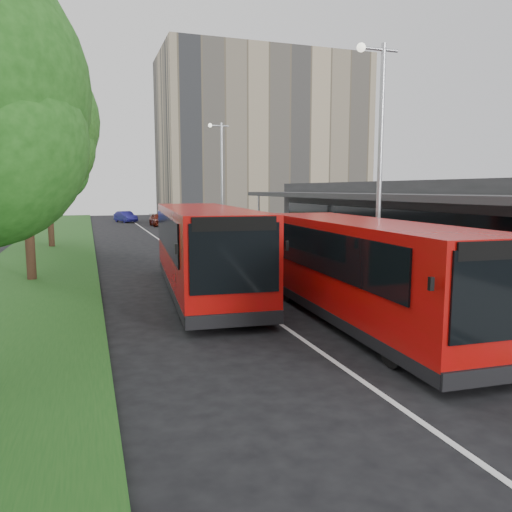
{
  "coord_description": "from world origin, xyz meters",
  "views": [
    {
      "loc": [
        -4.81,
        -12.19,
        3.62
      ],
      "look_at": [
        0.23,
        2.74,
        1.5
      ],
      "focal_mm": 35.0,
      "sensor_mm": 36.0,
      "label": 1
    }
  ],
  "objects_px": {
    "lamp_post_far": "(221,173)",
    "lamp_post_near": "(378,155)",
    "bus_second": "(204,250)",
    "bollard": "(258,236)",
    "bus_main": "(365,272)",
    "litter_bin": "(323,252)",
    "car_far": "(126,217)",
    "car_near": "(159,219)",
    "tree_mid": "(23,130)",
    "tree_far": "(47,162)"
  },
  "relations": [
    {
      "from": "lamp_post_near",
      "to": "lamp_post_far",
      "type": "height_order",
      "value": "same"
    },
    {
      "from": "bus_second",
      "to": "bollard",
      "type": "distance_m",
      "value": 14.72
    },
    {
      "from": "car_far",
      "to": "bus_second",
      "type": "bearing_deg",
      "value": -110.13
    },
    {
      "from": "litter_bin",
      "to": "bus_second",
      "type": "bearing_deg",
      "value": -147.01
    },
    {
      "from": "bus_main",
      "to": "bollard",
      "type": "bearing_deg",
      "value": 82.45
    },
    {
      "from": "bollard",
      "to": "car_far",
      "type": "xyz_separation_m",
      "value": [
        -6.32,
        26.6,
        -0.06
      ]
    },
    {
      "from": "lamp_post_far",
      "to": "bus_main",
      "type": "height_order",
      "value": "lamp_post_far"
    },
    {
      "from": "tree_far",
      "to": "litter_bin",
      "type": "height_order",
      "value": "tree_far"
    },
    {
      "from": "car_far",
      "to": "car_near",
      "type": "bearing_deg",
      "value": -88.42
    },
    {
      "from": "bus_second",
      "to": "litter_bin",
      "type": "distance_m",
      "value": 8.07
    },
    {
      "from": "car_near",
      "to": "bollard",
      "type": "bearing_deg",
      "value": -82.4
    },
    {
      "from": "tree_mid",
      "to": "litter_bin",
      "type": "bearing_deg",
      "value": -0.38
    },
    {
      "from": "lamp_post_far",
      "to": "litter_bin",
      "type": "relative_size",
      "value": 7.93
    },
    {
      "from": "tree_mid",
      "to": "tree_far",
      "type": "relative_size",
      "value": 1.11
    },
    {
      "from": "bus_main",
      "to": "bollard",
      "type": "xyz_separation_m",
      "value": [
        3.32,
        18.5,
        -0.76
      ]
    },
    {
      "from": "car_far",
      "to": "litter_bin",
      "type": "bearing_deg",
      "value": -99.39
    },
    {
      "from": "bus_second",
      "to": "bus_main",
      "type": "bearing_deg",
      "value": -54.67
    },
    {
      "from": "tree_far",
      "to": "car_far",
      "type": "xyz_separation_m",
      "value": [
        6.14,
        23.34,
        -4.65
      ]
    },
    {
      "from": "tree_mid",
      "to": "lamp_post_far",
      "type": "distance_m",
      "value": 17.11
    },
    {
      "from": "tree_far",
      "to": "bus_main",
      "type": "xyz_separation_m",
      "value": [
        9.14,
        -21.76,
        -3.82
      ]
    },
    {
      "from": "lamp_post_far",
      "to": "car_near",
      "type": "relative_size",
      "value": 2.12
    },
    {
      "from": "lamp_post_near",
      "to": "lamp_post_far",
      "type": "relative_size",
      "value": 1.0
    },
    {
      "from": "lamp_post_far",
      "to": "lamp_post_near",
      "type": "bearing_deg",
      "value": -90.0
    },
    {
      "from": "bus_main",
      "to": "tree_mid",
      "type": "bearing_deg",
      "value": 135.73
    },
    {
      "from": "car_near",
      "to": "car_far",
      "type": "relative_size",
      "value": 1.03
    },
    {
      "from": "lamp_post_near",
      "to": "litter_bin",
      "type": "relative_size",
      "value": 7.93
    },
    {
      "from": "lamp_post_far",
      "to": "bollard",
      "type": "relative_size",
      "value": 7.78
    },
    {
      "from": "lamp_post_near",
      "to": "car_near",
      "type": "relative_size",
      "value": 2.12
    },
    {
      "from": "lamp_post_far",
      "to": "car_far",
      "type": "bearing_deg",
      "value": 102.56
    },
    {
      "from": "lamp_post_near",
      "to": "lamp_post_far",
      "type": "xyz_separation_m",
      "value": [
        0.0,
        20.0,
        0.0
      ]
    },
    {
      "from": "bollard",
      "to": "car_near",
      "type": "relative_size",
      "value": 0.27
    },
    {
      "from": "tree_mid",
      "to": "bus_second",
      "type": "xyz_separation_m",
      "value": [
        5.98,
        -4.45,
        -4.32
      ]
    },
    {
      "from": "lamp_post_far",
      "to": "bus_main",
      "type": "bearing_deg",
      "value": -95.0
    },
    {
      "from": "bus_main",
      "to": "car_near",
      "type": "bearing_deg",
      "value": 93.05
    },
    {
      "from": "bus_main",
      "to": "bus_second",
      "type": "bearing_deg",
      "value": 123.43
    },
    {
      "from": "tree_mid",
      "to": "bus_second",
      "type": "bearing_deg",
      "value": -36.7
    },
    {
      "from": "tree_mid",
      "to": "car_near",
      "type": "height_order",
      "value": "tree_mid"
    },
    {
      "from": "bus_second",
      "to": "litter_bin",
      "type": "bearing_deg",
      "value": 37.51
    },
    {
      "from": "tree_far",
      "to": "car_far",
      "type": "relative_size",
      "value": 2.21
    },
    {
      "from": "bollard",
      "to": "bus_second",
      "type": "bearing_deg",
      "value": -116.17
    },
    {
      "from": "litter_bin",
      "to": "car_near",
      "type": "height_order",
      "value": "car_near"
    },
    {
      "from": "bus_main",
      "to": "lamp_post_near",
      "type": "bearing_deg",
      "value": 56.38
    },
    {
      "from": "tree_mid",
      "to": "litter_bin",
      "type": "distance_m",
      "value": 13.73
    },
    {
      "from": "bollard",
      "to": "tree_far",
      "type": "bearing_deg",
      "value": 165.33
    },
    {
      "from": "tree_mid",
      "to": "bus_main",
      "type": "xyz_separation_m",
      "value": [
        9.14,
        -9.76,
        -4.43
      ]
    },
    {
      "from": "car_far",
      "to": "lamp_post_far",
      "type": "bearing_deg",
      "value": -97.34
    },
    {
      "from": "bus_main",
      "to": "car_far",
      "type": "xyz_separation_m",
      "value": [
        -3.0,
        45.1,
        -0.82
      ]
    },
    {
      "from": "bus_second",
      "to": "car_far",
      "type": "distance_m",
      "value": 39.8
    },
    {
      "from": "lamp_post_far",
      "to": "litter_bin",
      "type": "bearing_deg",
      "value": -83.09
    },
    {
      "from": "bus_second",
      "to": "bollard",
      "type": "bearing_deg",
      "value": 68.35
    }
  ]
}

